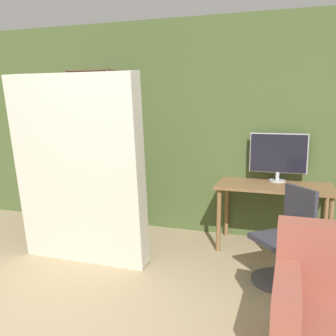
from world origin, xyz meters
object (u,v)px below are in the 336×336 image
mattress_near (79,171)px  office_chair (286,245)px  monitor (278,155)px  bookshelf (92,153)px

mattress_near → office_chair: bearing=6.5°
office_chair → mattress_near: 2.13m
monitor → mattress_near: (-1.89, -1.25, -0.09)m
monitor → mattress_near: mattress_near is taller
bookshelf → mattress_near: (0.56, -1.23, -0.01)m
monitor → bookshelf: bookshelf is taller
office_chair → bookshelf: (-2.58, 1.00, 0.63)m
office_chair → mattress_near: bearing=-173.5°
monitor → bookshelf: (-2.45, -0.02, -0.08)m
bookshelf → monitor: bearing=0.5°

